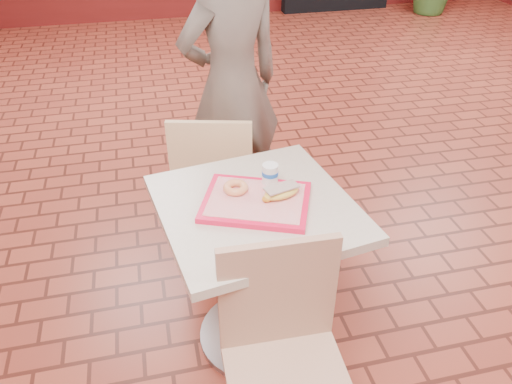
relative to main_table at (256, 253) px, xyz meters
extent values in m
cube|color=maroon|center=(1.33, 0.81, -0.54)|extent=(8.00, 10.00, 0.01)
cube|color=#BAAC96|center=(0.00, 0.00, 0.24)|extent=(0.76, 0.76, 0.04)
cylinder|color=gray|center=(0.00, 0.00, -0.16)|extent=(0.08, 0.08, 0.76)
cylinder|color=gray|center=(0.00, 0.00, -0.52)|extent=(0.55, 0.55, 0.03)
cube|color=tan|center=(-0.02, -0.58, -0.10)|extent=(0.44, 0.44, 0.04)
cube|color=tan|center=(-0.01, -0.39, 0.15)|extent=(0.43, 0.04, 0.47)
cylinder|color=gray|center=(0.17, -0.41, -0.33)|extent=(0.03, 0.03, 0.42)
cube|color=#E0BB86|center=(-0.06, 0.75, -0.11)|extent=(0.51, 0.51, 0.04)
cube|color=#E0BB86|center=(-0.10, 0.57, 0.14)|extent=(0.41, 0.13, 0.46)
cylinder|color=gray|center=(0.16, 0.88, -0.34)|extent=(0.03, 0.03, 0.41)
cylinder|color=gray|center=(-0.19, 0.97, -0.34)|extent=(0.03, 0.03, 0.41)
cylinder|color=gray|center=(0.07, 0.53, -0.34)|extent=(0.03, 0.03, 0.41)
cylinder|color=gray|center=(-0.27, 0.62, -0.34)|extent=(0.03, 0.03, 0.41)
imported|color=#5F5349|center=(0.11, 1.08, 0.33)|extent=(0.72, 0.57, 1.74)
cube|color=red|center=(0.00, 0.00, 0.27)|extent=(0.42, 0.33, 0.02)
cube|color=#E18585|center=(0.00, 0.00, 0.29)|extent=(0.37, 0.28, 0.00)
torus|color=#E38652|center=(-0.07, 0.08, 0.30)|extent=(0.14, 0.14, 0.03)
ellipsoid|color=gold|center=(0.10, -0.01, 0.31)|extent=(0.17, 0.11, 0.04)
cube|color=beige|center=(0.10, -0.01, 0.33)|extent=(0.15, 0.10, 0.01)
ellipsoid|color=#BD731A|center=(0.04, -0.03, 0.30)|extent=(0.04, 0.04, 0.02)
cylinder|color=silver|center=(0.08, 0.10, 0.33)|extent=(0.07, 0.07, 0.09)
cylinder|color=blue|center=(0.08, 0.10, 0.34)|extent=(0.07, 0.07, 0.02)
camera|label=1|loc=(-0.37, -1.59, 1.44)|focal=35.00mm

